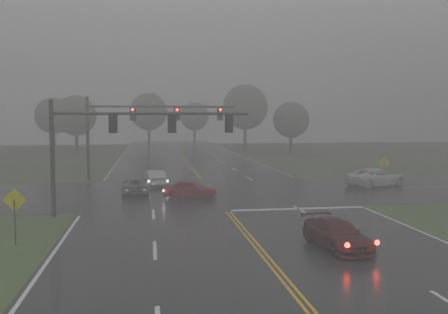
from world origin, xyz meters
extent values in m
plane|color=#2C4A1F|center=(0.00, 0.00, 0.00)|extent=(180.00, 180.00, 0.00)
cube|color=black|center=(0.00, 20.00, 0.00)|extent=(18.00, 160.00, 0.02)
cube|color=black|center=(0.00, 22.00, 0.00)|extent=(120.00, 14.00, 0.02)
cube|color=silver|center=(4.50, 14.40, 0.00)|extent=(8.50, 0.50, 0.01)
imported|color=#400B0F|center=(3.40, 5.11, 0.00)|extent=(2.32, 4.50, 1.25)
imported|color=#9F0E18|center=(-1.85, 19.51, 0.00)|extent=(4.02, 2.33, 1.29)
imported|color=silver|center=(-4.23, 26.00, 0.00)|extent=(1.81, 4.20, 1.35)
imported|color=#5A5E62|center=(-5.77, 22.29, 0.00)|extent=(2.16, 4.35, 1.19)
imported|color=white|center=(13.94, 23.39, 0.00)|extent=(5.75, 3.96, 1.46)
cylinder|color=black|center=(-10.20, 14.25, 3.38)|extent=(0.26, 0.26, 6.76)
cylinder|color=black|center=(-10.20, 14.25, 6.01)|extent=(0.17, 0.17, 0.75)
cylinder|color=black|center=(-4.48, 14.25, 5.96)|extent=(11.44, 0.17, 0.17)
cube|color=black|center=(-6.77, 14.25, 5.40)|extent=(0.32, 0.26, 0.99)
cube|color=black|center=(-6.77, 14.40, 5.40)|extent=(0.52, 0.03, 1.17)
cube|color=black|center=(-3.34, 14.25, 5.40)|extent=(0.32, 0.26, 0.99)
cube|color=black|center=(-3.34, 14.40, 5.40)|extent=(0.52, 0.03, 1.17)
cube|color=black|center=(0.09, 14.25, 5.40)|extent=(0.32, 0.26, 0.99)
cube|color=black|center=(0.09, 14.40, 5.40)|extent=(0.52, 0.03, 1.17)
cylinder|color=black|center=(-10.20, 31.08, 3.80)|extent=(0.30, 0.30, 7.59)
cylinder|color=black|center=(-10.20, 31.08, 6.75)|extent=(0.19, 0.19, 0.84)
cylinder|color=black|center=(-3.46, 31.08, 6.70)|extent=(13.49, 0.19, 0.19)
cube|color=black|center=(-6.15, 31.08, 6.06)|extent=(0.36, 0.30, 1.11)
cube|color=black|center=(-6.15, 31.25, 6.06)|extent=(0.58, 0.03, 1.32)
cylinder|color=#FF0C05|center=(-6.15, 30.91, 6.41)|extent=(0.23, 0.06, 0.23)
cube|color=black|center=(-2.11, 31.08, 6.06)|extent=(0.36, 0.30, 1.11)
cube|color=black|center=(-2.11, 31.25, 6.06)|extent=(0.58, 0.03, 1.32)
cylinder|color=#FF0C05|center=(-2.11, 30.91, 6.41)|extent=(0.23, 0.06, 0.23)
cube|color=black|center=(1.94, 31.08, 6.06)|extent=(0.36, 0.30, 1.11)
cube|color=black|center=(1.94, 31.25, 6.06)|extent=(0.58, 0.03, 1.32)
cylinder|color=#FF0C05|center=(1.94, 30.91, 6.41)|extent=(0.23, 0.06, 0.23)
cylinder|color=black|center=(-10.70, 7.80, 1.03)|extent=(0.07, 0.07, 2.05)
cube|color=#CAC10B|center=(-10.70, 7.83, 2.05)|extent=(1.07, 0.19, 1.08)
cylinder|color=black|center=(15.18, 24.54, 0.94)|extent=(0.06, 0.06, 1.88)
cube|color=#CAC10B|center=(15.18, 24.57, 1.88)|extent=(0.98, 0.21, 0.99)
cylinder|color=#372C23|center=(-15.57, 62.15, 1.71)|extent=(0.56, 0.56, 3.43)
sphere|color=#394E34|center=(-15.57, 62.15, 5.91)|extent=(6.10, 6.10, 6.10)
cylinder|color=#372C23|center=(11.34, 67.35, 2.14)|extent=(0.60, 0.60, 4.28)
sphere|color=#394E34|center=(11.34, 67.35, 7.37)|extent=(7.61, 7.61, 7.61)
cylinder|color=#372C23|center=(-4.76, 77.84, 1.93)|extent=(0.57, 0.57, 3.87)
sphere|color=#394E34|center=(-4.76, 77.84, 6.66)|extent=(6.87, 6.87, 6.87)
cylinder|color=#372C23|center=(16.42, 57.38, 1.54)|extent=(0.53, 0.53, 3.07)
sphere|color=#394E34|center=(16.42, 57.38, 5.29)|extent=(5.46, 5.46, 5.46)
cylinder|color=#372C23|center=(-20.49, 71.28, 1.71)|extent=(0.52, 0.52, 3.42)
sphere|color=#394E34|center=(-20.49, 71.28, 5.90)|extent=(6.09, 6.09, 6.09)
cylinder|color=#372C23|center=(4.67, 88.56, 1.68)|extent=(0.54, 0.54, 3.36)
sphere|color=#394E34|center=(4.67, 88.56, 5.79)|extent=(5.98, 5.98, 5.98)
camera|label=1|loc=(-4.67, -15.40, 5.80)|focal=40.00mm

